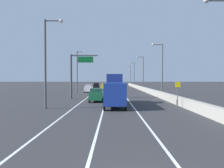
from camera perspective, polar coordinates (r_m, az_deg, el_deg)
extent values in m
plane|color=#2D2D30|center=(69.44, 0.62, -1.31)|extent=(320.00, 320.00, 0.00)
cube|color=silver|center=(60.60, -4.46, -1.72)|extent=(0.16, 130.00, 0.00)
cube|color=silver|center=(60.45, -1.14, -1.73)|extent=(0.16, 130.00, 0.00)
cube|color=silver|center=(60.49, 2.17, -1.72)|extent=(0.16, 130.00, 0.00)
cube|color=#9E998E|center=(46.23, 10.43, -2.06)|extent=(0.60, 120.00, 1.10)
cylinder|color=#47474C|center=(35.85, -11.42, 2.04)|extent=(0.36, 0.36, 7.50)
cube|color=#47474C|center=(35.70, -7.88, 7.76)|extent=(4.50, 0.20, 0.20)
cube|color=#0C5923|center=(35.48, -7.54, 6.67)|extent=(2.60, 0.10, 1.00)
cylinder|color=#4C4C51|center=(25.43, 17.33, -3.52)|extent=(0.10, 0.10, 2.40)
cube|color=yellow|center=(25.30, 17.38, -0.14)|extent=(0.60, 0.04, 0.60)
cube|color=#4C4C51|center=(20.27, 26.69, 19.80)|extent=(1.80, 0.12, 0.12)
sphere|color=beige|center=(19.91, 24.22, 20.18)|extent=(0.44, 0.44, 0.44)
cylinder|color=#4C4C51|center=(40.55, 13.42, 3.70)|extent=(0.24, 0.24, 9.96)
cube|color=#4C4C51|center=(40.83, 12.21, 10.50)|extent=(1.80, 0.12, 0.12)
sphere|color=beige|center=(40.65, 10.95, 10.55)|extent=(0.44, 0.44, 0.44)
cylinder|color=#4C4C51|center=(62.29, 8.31, 2.94)|extent=(0.24, 0.24, 9.96)
cube|color=#4C4C51|center=(62.48, 7.50, 7.37)|extent=(1.80, 0.12, 0.12)
sphere|color=beige|center=(62.36, 6.67, 7.39)|extent=(0.44, 0.44, 0.44)
cylinder|color=#4C4C51|center=(84.28, 5.87, 2.56)|extent=(0.24, 0.24, 9.96)
cube|color=#4C4C51|center=(84.42, 5.27, 5.84)|extent=(1.80, 0.12, 0.12)
sphere|color=beige|center=(84.34, 4.65, 5.85)|extent=(0.44, 0.44, 0.44)
cylinder|color=#4C4C51|center=(106.43, 4.90, 2.34)|extent=(0.24, 0.24, 9.96)
cube|color=#4C4C51|center=(106.53, 4.43, 4.94)|extent=(1.80, 0.12, 0.12)
sphere|color=beige|center=(106.47, 3.94, 4.94)|extent=(0.44, 0.44, 0.44)
cylinder|color=#4C4C51|center=(24.40, -18.11, 5.16)|extent=(0.24, 0.24, 9.96)
cube|color=#4C4C51|center=(24.93, -16.15, 16.36)|extent=(1.80, 0.12, 0.12)
sphere|color=beige|center=(24.71, -14.06, 16.51)|extent=(0.44, 0.44, 0.44)
cylinder|color=#4C4C51|center=(50.55, -9.81, 3.27)|extent=(0.24, 0.24, 9.96)
cube|color=#4C4C51|center=(50.79, -8.83, 8.73)|extent=(1.80, 0.12, 0.12)
sphere|color=beige|center=(50.66, -7.81, 8.76)|extent=(0.44, 0.44, 0.44)
cube|color=black|center=(71.05, -4.54, -0.55)|extent=(1.87, 4.51, 1.07)
cube|color=black|center=(70.58, -4.57, 0.12)|extent=(1.63, 2.03, 0.60)
cylinder|color=black|center=(72.92, -5.10, -0.92)|extent=(0.22, 0.68, 0.68)
cylinder|color=black|center=(72.81, -3.79, -0.92)|extent=(0.22, 0.68, 0.68)
cylinder|color=black|center=(69.35, -5.34, -1.04)|extent=(0.22, 0.68, 0.68)
cylinder|color=black|center=(69.23, -3.95, -1.04)|extent=(0.22, 0.68, 0.68)
cube|color=#196033|center=(30.81, -4.56, -3.23)|extent=(1.85, 4.12, 1.04)
cube|color=#1C4633|center=(30.34, -4.63, -1.75)|extent=(1.63, 1.85, 0.60)
cylinder|color=black|center=(32.52, -5.83, -3.90)|extent=(0.22, 0.68, 0.68)
cylinder|color=black|center=(32.40, -2.85, -3.91)|extent=(0.22, 0.68, 0.68)
cylinder|color=black|center=(29.34, -6.45, -4.49)|extent=(0.22, 0.68, 0.68)
cylinder|color=black|center=(29.20, -3.15, -4.51)|extent=(0.22, 0.68, 0.68)
cube|color=white|center=(50.99, -6.66, -1.37)|extent=(1.79, 4.09, 1.03)
cube|color=#96969E|center=(50.55, -6.72, -0.47)|extent=(1.57, 1.84, 0.60)
cylinder|color=black|center=(52.70, -7.35, -1.84)|extent=(0.22, 0.68, 0.68)
cylinder|color=black|center=(52.52, -5.58, -1.85)|extent=(0.22, 0.68, 0.68)
cylinder|color=black|center=(49.54, -7.80, -2.06)|extent=(0.22, 0.68, 0.68)
cylinder|color=black|center=(49.35, -5.93, -2.06)|extent=(0.22, 0.68, 0.68)
cube|color=#1E389E|center=(85.54, 0.13, -0.18)|extent=(2.01, 4.80, 1.13)
cube|color=navy|center=(85.04, 0.13, 0.40)|extent=(1.70, 2.19, 0.60)
cylinder|color=black|center=(87.50, -0.38, -0.51)|extent=(0.24, 0.69, 0.68)
cylinder|color=black|center=(87.45, 0.72, -0.51)|extent=(0.24, 0.69, 0.68)
cylinder|color=black|center=(83.67, -0.48, -0.60)|extent=(0.24, 0.69, 0.68)
cylinder|color=black|center=(83.62, 0.67, -0.60)|extent=(0.24, 0.69, 0.68)
cube|color=gold|center=(61.02, -2.48, -0.82)|extent=(1.79, 4.38, 1.20)
cube|color=olive|center=(60.55, -2.50, 0.02)|extent=(1.55, 1.98, 0.60)
cylinder|color=black|center=(62.80, -3.16, -1.30)|extent=(0.23, 0.68, 0.68)
cylinder|color=black|center=(62.75, -1.72, -1.30)|extent=(0.23, 0.68, 0.68)
cylinder|color=black|center=(59.35, -3.29, -1.46)|extent=(0.23, 0.68, 0.68)
cylinder|color=black|center=(59.30, -1.77, -1.46)|extent=(0.23, 0.68, 0.68)
cube|color=navy|center=(26.03, 0.46, -2.23)|extent=(2.44, 9.70, 2.40)
cube|color=navy|center=(28.11, 0.43, 1.62)|extent=(2.12, 2.14, 1.10)
cylinder|color=black|center=(30.27, -1.72, -3.99)|extent=(0.22, 1.00, 1.00)
cylinder|color=black|center=(30.29, 2.53, -3.99)|extent=(0.22, 1.00, 1.00)
cylinder|color=black|center=(22.04, -2.38, -6.04)|extent=(0.22, 1.00, 1.00)
cylinder|color=black|center=(22.06, 3.47, -6.04)|extent=(0.22, 1.00, 1.00)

